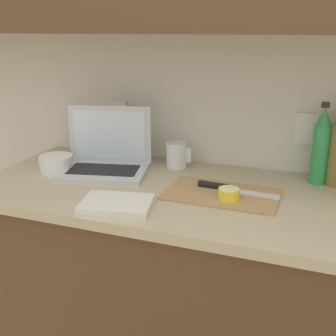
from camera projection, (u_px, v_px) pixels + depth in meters
The scene contains 9 objects.
counter_unit at pixel (264, 313), 1.52m from camera, with size 2.09×0.66×0.90m.
laptop at pixel (106, 157), 1.66m from camera, with size 0.37×0.30×0.25m.
cutting_board at pixel (222, 194), 1.44m from camera, with size 0.38×0.24×0.01m, color tan.
knife at pixel (224, 187), 1.46m from camera, with size 0.29×0.04×0.02m.
lemon_half_cut at pixel (229, 194), 1.38m from camera, with size 0.07×0.07×0.04m.
bottle_water_clear at pixel (321, 147), 1.51m from camera, with size 0.06×0.06×0.30m.
measuring_cup at pixel (177, 155), 1.71m from camera, with size 0.11×0.09×0.10m.
bowl_white at pixel (56, 163), 1.66m from camera, with size 0.13×0.13×0.07m.
dish_towel at pixel (117, 204), 1.33m from camera, with size 0.22×0.16×0.02m, color silver.
Camera 1 is at (0.14, -1.31, 1.44)m, focal length 45.00 mm.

